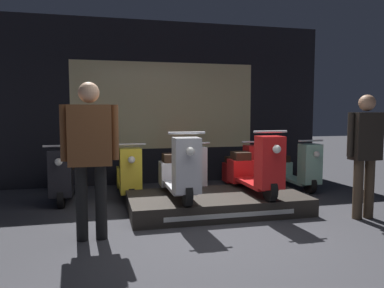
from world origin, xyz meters
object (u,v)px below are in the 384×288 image
scooter_display_left (179,172)px  person_left_browsing (90,146)px  person_right_browsing (365,147)px  scooter_backrow_2 (189,173)px  scooter_backrow_4 (296,169)px  scooter_backrow_0 (64,178)px  scooter_backrow_1 (129,175)px  scooter_backrow_3 (244,171)px  scooter_display_right (255,169)px

scooter_display_left → person_left_browsing: (-1.16, -0.76, 0.45)m
scooter_display_left → person_right_browsing: size_ratio=0.91×
scooter_backrow_2 → scooter_backrow_4: same height
scooter_backrow_0 → scooter_backrow_1: (1.04, 0.00, 0.00)m
scooter_backrow_0 → scooter_backrow_3: bearing=0.0°
scooter_display_left → scooter_backrow_3: 1.96m
scooter_backrow_2 → scooter_backrow_3: size_ratio=1.00×
scooter_backrow_4 → scooter_backrow_2: bearing=180.0°
scooter_display_left → scooter_display_right: bearing=0.0°
scooter_backrow_4 → person_right_browsing: person_right_browsing is taller
scooter_display_right → scooter_backrow_4: bearing=42.8°
scooter_backrow_3 → person_right_browsing: bearing=-66.1°
scooter_backrow_3 → scooter_display_left: bearing=-139.1°
person_left_browsing → person_right_browsing: bearing=0.0°
scooter_backrow_2 → person_left_browsing: (-1.60, -2.04, 0.70)m
scooter_backrow_1 → scooter_backrow_2: size_ratio=1.00×
scooter_display_right → scooter_backrow_4: size_ratio=1.00×
scooter_display_right → scooter_backrow_0: (-2.77, 1.27, -0.24)m
scooter_backrow_4 → person_left_browsing: (-3.67, -2.04, 0.70)m
scooter_backrow_3 → scooter_display_right: bearing=-104.9°
scooter_backrow_3 → scooter_backrow_4: 1.04m
scooter_backrow_0 → person_left_browsing: (0.48, -2.04, 0.70)m
scooter_display_right → person_right_browsing: 1.50m
scooter_backrow_1 → scooter_backrow_3: (2.08, 0.00, 0.00)m
scooter_display_right → person_right_browsing: person_right_browsing is taller
scooter_backrow_0 → person_right_browsing: person_right_browsing is taller
scooter_display_left → scooter_display_right: size_ratio=1.00×
scooter_backrow_3 → scooter_backrow_2: bearing=180.0°
scooter_backrow_1 → scooter_backrow_4: size_ratio=1.00×
scooter_backrow_1 → person_left_browsing: person_left_browsing is taller
scooter_display_left → person_left_browsing: size_ratio=0.86×
scooter_display_left → scooter_backrow_0: bearing=142.1°
scooter_backrow_3 → person_left_browsing: person_left_browsing is taller
scooter_display_left → scooter_backrow_1: scooter_display_left is taller
scooter_backrow_4 → person_right_browsing: 2.13m
scooter_backrow_2 → person_right_browsing: 2.87m
scooter_backrow_3 → person_right_browsing: size_ratio=0.91×
scooter_backrow_1 → person_right_browsing: (2.98, -2.04, 0.60)m
scooter_display_left → scooter_backrow_3: scooter_display_left is taller
scooter_backrow_1 → person_left_browsing: 2.22m
scooter_backrow_4 → scooter_backrow_3: bearing=180.0°
person_left_browsing → scooter_backrow_1: bearing=74.7°
scooter_backrow_2 → scooter_backrow_4: 2.08m
person_left_browsing → person_right_browsing: size_ratio=1.06×
scooter_display_right → scooter_backrow_1: size_ratio=1.00×
scooter_display_right → scooter_backrow_0: size_ratio=1.00×
scooter_display_right → scooter_backrow_1: 2.17m
scooter_backrow_3 → scooter_backrow_1: bearing=180.0°
scooter_backrow_2 → person_right_browsing: size_ratio=0.91×
person_left_browsing → scooter_backrow_0: bearing=103.3°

